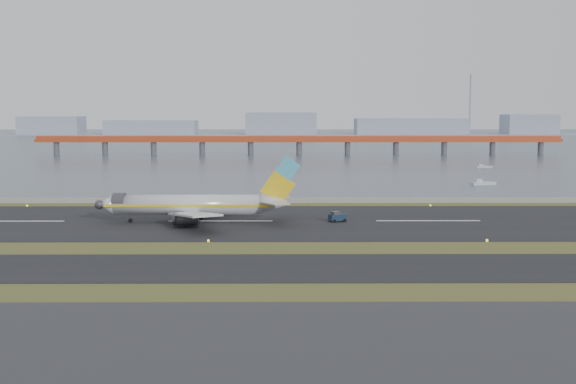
% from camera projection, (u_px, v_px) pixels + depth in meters
% --- Properties ---
extents(ground, '(1000.00, 1000.00, 0.00)m').
position_uv_depth(ground, '(203.00, 251.00, 108.63)').
color(ground, '#364B1A').
rests_on(ground, ground).
extents(taxiway_strip, '(1000.00, 18.00, 0.10)m').
position_uv_depth(taxiway_strip, '(193.00, 268.00, 96.70)').
color(taxiway_strip, black).
rests_on(taxiway_strip, ground).
extents(runway_strip, '(1000.00, 45.00, 0.10)m').
position_uv_depth(runway_strip, '(220.00, 221.00, 138.45)').
color(runway_strip, black).
rests_on(runway_strip, ground).
extents(seawall, '(1000.00, 2.50, 1.00)m').
position_uv_depth(seawall, '(232.00, 200.00, 168.23)').
color(seawall, gray).
rests_on(seawall, ground).
extents(bay_water, '(1400.00, 800.00, 1.30)m').
position_uv_depth(bay_water, '(268.00, 140.00, 565.94)').
color(bay_water, '#414E5D').
rests_on(bay_water, ground).
extents(red_pier, '(260.00, 5.00, 10.20)m').
position_uv_depth(red_pier, '(299.00, 141.00, 356.52)').
color(red_pier, '#A73C1C').
rests_on(red_pier, ground).
extents(far_shoreline, '(1400.00, 80.00, 60.50)m').
position_uv_depth(far_shoreline, '(285.00, 128.00, 724.44)').
color(far_shoreline, '#8F98A9').
rests_on(far_shoreline, ground).
extents(airliner, '(38.52, 32.89, 12.80)m').
position_uv_depth(airliner, '(196.00, 205.00, 136.43)').
color(airliner, silver).
rests_on(airliner, ground).
extents(pushback_tug, '(3.64, 2.90, 2.04)m').
position_uv_depth(pushback_tug, '(337.00, 217.00, 137.63)').
color(pushback_tug, '#132436').
rests_on(pushback_tug, ground).
extents(workboat_near, '(7.68, 4.27, 1.78)m').
position_uv_depth(workboat_near, '(482.00, 183.00, 209.44)').
color(workboat_near, '#BCBCC1').
rests_on(workboat_near, ground).
extents(workboat_far, '(6.12, 2.46, 1.45)m').
position_uv_depth(workboat_far, '(484.00, 167.00, 275.63)').
color(workboat_far, '#BCBCC1').
rests_on(workboat_far, ground).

